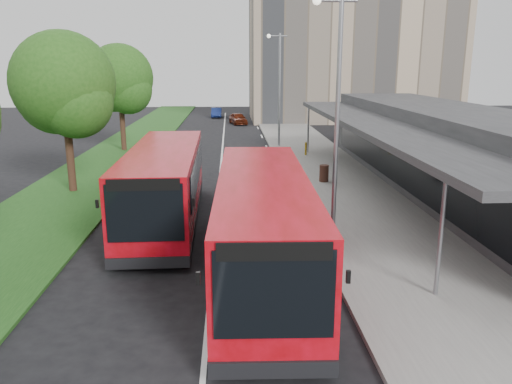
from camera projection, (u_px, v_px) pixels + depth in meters
The scene contains 17 objects.
ground at pixel (213, 260), 15.68m from camera, with size 120.00×120.00×0.00m, color black.
pavement at pixel (307, 151), 35.31m from camera, with size 5.00×80.00×0.15m, color slate.
grass_verge at pixel (121, 153), 34.67m from camera, with size 5.00×80.00×0.10m, color #194516.
lane_centre_line at pixel (221, 166), 30.19m from camera, with size 0.12×70.00×0.01m, color silver.
kerb_dashes at pixel (270, 154), 34.23m from camera, with size 0.12×56.00×0.01m.
office_block at pixel (351, 37), 54.80m from camera, with size 22.00×12.00×18.00m, color tan.
station_building at pixel (449, 151), 23.46m from camera, with size 7.70×26.00×4.00m.
tree_mid at pixel (64, 90), 22.89m from camera, with size 4.68×4.68×7.53m.
tree_far at pixel (120, 82), 34.51m from camera, with size 4.63×4.63×7.43m.
lamp_post_near at pixel (335, 103), 16.65m from camera, with size 1.44×0.28×8.00m.
lamp_post_far at pixel (278, 83), 36.01m from camera, with size 1.44×0.28×8.00m.
bus_main at pixel (263, 226), 14.14m from camera, with size 2.96×10.54×2.96m.
bus_second at pixel (165, 185), 19.14m from camera, with size 2.84×10.36×2.91m.
litter_bin at pixel (324, 173), 25.57m from camera, with size 0.47×0.47×0.85m, color #3B2118.
bollard at pixel (306, 149), 33.10m from camera, with size 0.14×0.14×0.85m, color yellow.
car_near at pixel (238, 118), 51.68m from camera, with size 1.40×3.48×1.19m, color #541A0C.
car_far at pixel (217, 113), 58.51m from camera, with size 1.17×3.35×1.10m, color navy.
Camera 1 is at (0.60, -14.71, 5.96)m, focal length 35.00 mm.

